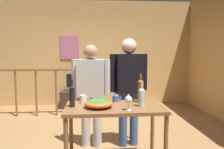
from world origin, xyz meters
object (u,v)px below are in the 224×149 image
at_px(flat_screen_tv, 78,81).
at_px(wine_glass, 129,100).
at_px(framed_picture, 70,47).
at_px(mug_blue, 116,98).
at_px(person_standing_left, 91,88).
at_px(salad_bowl, 99,103).
at_px(tv_console, 78,99).
at_px(wine_bottle_dark, 72,96).
at_px(person_standing_right, 129,83).
at_px(serving_table, 114,114).
at_px(wine_bottle_amber, 141,90).
at_px(mug_white, 83,99).
at_px(stair_railing, 77,85).
at_px(wine_bottle_clear, 142,96).

xyz_separation_m(flat_screen_tv, wine_glass, (0.78, -3.33, 0.22)).
xyz_separation_m(framed_picture, mug_blue, (0.90, -3.20, -0.71)).
distance_m(wine_glass, person_standing_left, 0.99).
bearing_deg(salad_bowl, framed_picture, 100.78).
bearing_deg(tv_console, wine_bottle_dark, -87.68).
distance_m(person_standing_left, person_standing_right, 0.58).
bearing_deg(wine_glass, salad_bowl, 154.72).
relative_size(tv_console, flat_screen_tv, 1.58).
bearing_deg(wine_glass, flat_screen_tv, 103.16).
distance_m(serving_table, mug_blue, 0.28).
relative_size(tv_console, wine_glass, 5.36).
relative_size(flat_screen_tv, person_standing_right, 0.34).
xyz_separation_m(wine_bottle_amber, mug_blue, (-0.32, 0.07, -0.12)).
bearing_deg(wine_bottle_amber, person_standing_right, 97.85).
bearing_deg(serving_table, person_standing_left, 112.54).
bearing_deg(wine_glass, mug_white, 140.91).
bearing_deg(wine_glass, mug_blue, 102.39).
bearing_deg(mug_blue, person_standing_left, 126.30).
bearing_deg(framed_picture, mug_blue, -74.29).
relative_size(wine_bottle_amber, person_standing_right, 0.23).
bearing_deg(serving_table, mug_white, 150.06).
bearing_deg(wine_bottle_dark, framed_picture, 95.79).
height_order(salad_bowl, wine_glass, salad_bowl).
bearing_deg(stair_railing, mug_blue, -73.50).
height_order(mug_white, person_standing_right, person_standing_right).
distance_m(serving_table, person_standing_left, 0.78).
distance_m(framed_picture, wine_bottle_amber, 3.54).
height_order(wine_glass, person_standing_right, person_standing_right).
bearing_deg(mug_blue, flat_screen_tv, 103.28).
bearing_deg(wine_bottle_dark, stair_railing, 92.32).
relative_size(flat_screen_tv, person_standing_left, 0.36).
bearing_deg(wine_glass, person_standing_right, 80.75).
xyz_separation_m(wine_bottle_amber, mug_white, (-0.75, 0.06, -0.11)).
distance_m(tv_console, mug_blue, 3.05).
xyz_separation_m(salad_bowl, mug_blue, (0.24, 0.29, -0.01)).
distance_m(flat_screen_tv, mug_blue, 2.96).
relative_size(wine_bottle_amber, person_standing_left, 0.24).
distance_m(tv_console, wine_bottle_clear, 3.41).
relative_size(wine_bottle_amber, mug_white, 3.34).
bearing_deg(framed_picture, person_standing_right, -67.43).
relative_size(salad_bowl, wine_bottle_amber, 0.90).
bearing_deg(wine_bottle_dark, wine_glass, -18.01).
relative_size(framed_picture, wine_bottle_clear, 2.06).
bearing_deg(mug_blue, stair_railing, 106.50).
bearing_deg(stair_railing, wine_glass, -74.19).
height_order(wine_bottle_amber, wine_bottle_clear, wine_bottle_amber).
xyz_separation_m(tv_console, serving_table, (0.64, -3.15, 0.49)).
bearing_deg(flat_screen_tv, wine_bottle_amber, -71.36).
relative_size(serving_table, mug_blue, 9.85).
xyz_separation_m(wine_bottle_amber, wine_bottle_clear, (-0.03, -0.21, -0.04)).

